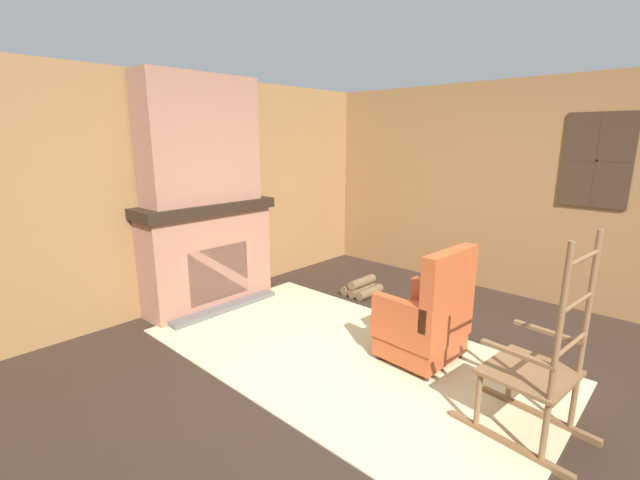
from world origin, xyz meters
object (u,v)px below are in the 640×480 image
object	(u,v)px
rocking_chair	(537,373)
storage_case	(233,192)
armchair	(427,321)
firewood_stack	(362,288)
decorative_plate_on_mantel	(194,192)
oil_lamp_vase	(160,198)

from	to	relation	value
rocking_chair	storage_case	distance (m)	3.62
armchair	firewood_stack	xyz separation A→B (m)	(-1.38, 0.93, -0.29)
firewood_stack	armchair	bearing A→B (deg)	-33.93
rocking_chair	storage_case	world-z (taller)	rocking_chair
armchair	firewood_stack	size ratio (longest dim) A/B	2.43
firewood_stack	decorative_plate_on_mantel	distance (m)	2.28
rocking_chair	oil_lamp_vase	xyz separation A→B (m)	(-3.52, -0.62, 0.84)
armchair	decorative_plate_on_mantel	bearing A→B (deg)	16.49
oil_lamp_vase	storage_case	bearing A→B (deg)	89.99
storage_case	decorative_plate_on_mantel	distance (m)	0.50
decorative_plate_on_mantel	firewood_stack	bearing A→B (deg)	52.56
firewood_stack	oil_lamp_vase	size ratio (longest dim) A/B	1.52
storage_case	decorative_plate_on_mantel	world-z (taller)	decorative_plate_on_mantel
rocking_chair	firewood_stack	distance (m)	2.73
rocking_chair	oil_lamp_vase	distance (m)	3.67
storage_case	firewood_stack	bearing A→B (deg)	41.83
firewood_stack	storage_case	size ratio (longest dim) A/B	1.68
rocking_chair	storage_case	size ratio (longest dim) A/B	5.40
storage_case	armchair	bearing A→B (deg)	2.31
firewood_stack	storage_case	distance (m)	1.95
rocking_chair	oil_lamp_vase	world-z (taller)	oil_lamp_vase
armchair	decorative_plate_on_mantel	xyz separation A→B (m)	(-2.55, -0.60, 0.93)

